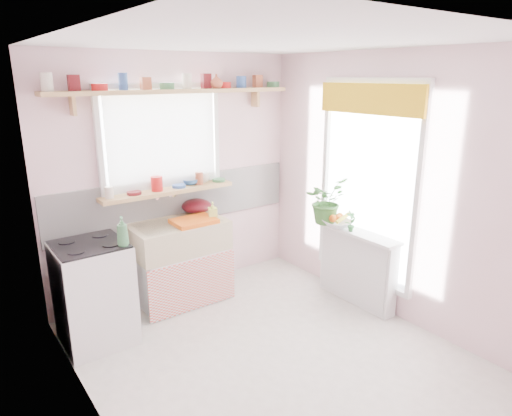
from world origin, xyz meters
TOP-DOWN VIEW (x-y plane):
  - room at (0.66, 0.86)m, footprint 3.20×3.20m
  - sink_unit at (-0.15, 1.29)m, footprint 0.95×0.65m
  - cooker at (-1.10, 1.05)m, footprint 0.58×0.58m
  - radiator_ledge at (1.30, 0.20)m, footprint 0.22×0.95m
  - windowsill at (-0.15, 1.48)m, footprint 1.40×0.22m
  - pine_shelf at (0.00, 1.47)m, footprint 2.52×0.24m
  - shelf_crockery at (-0.04, 1.47)m, footprint 2.47×0.11m
  - sill_crockery at (-0.20, 1.48)m, footprint 1.35×0.11m
  - dish_tray at (-0.03, 1.19)m, footprint 0.42×0.32m
  - colander at (0.18, 1.50)m, footprint 0.42×0.42m
  - jade_plant at (1.21, 0.60)m, footprint 0.52×0.48m
  - fruit_bowl at (1.21, 0.42)m, footprint 0.31×0.31m
  - herb_pot at (1.21, 0.24)m, footprint 0.12×0.08m
  - soap_bottle_sink at (0.18, 1.17)m, footprint 0.11×0.11m
  - sill_cup at (0.29, 1.54)m, footprint 0.14×0.14m
  - sill_bowl at (0.13, 1.54)m, footprint 0.20×0.20m
  - shelf_vase at (0.42, 1.43)m, footprint 0.18×0.18m
  - cooker_bottle at (-0.88, 0.83)m, footprint 0.11×0.11m
  - fruit at (1.22, 0.42)m, footprint 0.20×0.14m

SIDE VIEW (x-z plane):
  - radiator_ledge at x=1.30m, z-range 0.01..0.78m
  - sink_unit at x=-0.15m, z-range -0.13..0.99m
  - cooker at x=-1.10m, z-range 0.00..0.92m
  - fruit_bowl at x=1.21m, z-range 0.78..0.85m
  - fruit at x=1.22m, z-range 0.82..0.92m
  - dish_tray at x=-0.03m, z-range 0.85..0.89m
  - herb_pot at x=1.21m, z-range 0.78..0.99m
  - colander at x=0.18m, z-range 0.85..1.00m
  - soap_bottle_sink at x=0.18m, z-range 0.85..1.04m
  - jade_plant at x=1.21m, z-range 0.77..1.26m
  - cooker_bottle at x=-0.88m, z-range 0.92..1.17m
  - windowsill at x=-0.15m, z-range 1.12..1.16m
  - sill_bowl at x=0.13m, z-range 1.16..1.22m
  - sill_cup at x=0.29m, z-range 1.16..1.27m
  - sill_crockery at x=-0.20m, z-range 1.15..1.27m
  - room at x=0.66m, z-range -0.23..2.97m
  - pine_shelf at x=0.00m, z-range 2.10..2.14m
  - shelf_crockery at x=-0.04m, z-range 2.13..2.25m
  - shelf_vase at x=0.42m, z-range 2.14..2.28m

